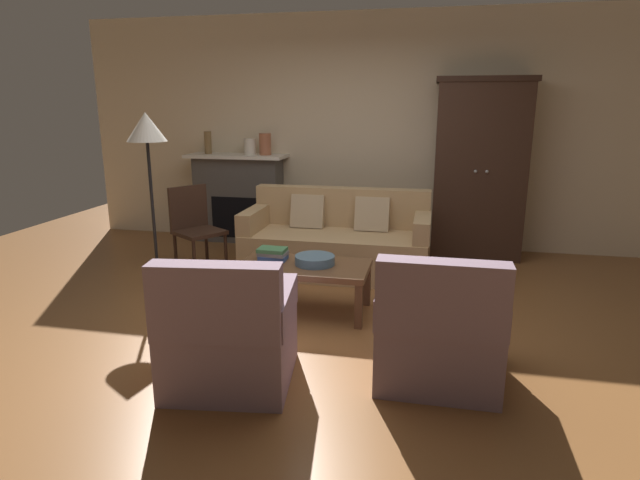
% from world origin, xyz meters
% --- Properties ---
extents(ground_plane, '(9.60, 9.60, 0.00)m').
position_xyz_m(ground_plane, '(0.00, 0.00, 0.00)').
color(ground_plane, brown).
extents(back_wall, '(7.20, 0.10, 2.80)m').
position_xyz_m(back_wall, '(0.00, 2.55, 1.40)').
color(back_wall, beige).
rests_on(back_wall, ground).
extents(fireplace, '(1.26, 0.48, 1.12)m').
position_xyz_m(fireplace, '(-1.55, 2.30, 0.57)').
color(fireplace, '#4C4947').
rests_on(fireplace, ground).
extents(armoire, '(1.06, 0.57, 2.03)m').
position_xyz_m(armoire, '(1.40, 2.22, 1.02)').
color(armoire, '#382319').
rests_on(armoire, ground).
extents(couch, '(1.92, 0.86, 0.86)m').
position_xyz_m(couch, '(-0.07, 1.25, 0.32)').
color(couch, tan).
rests_on(couch, ground).
extents(coffee_table, '(1.10, 0.60, 0.42)m').
position_xyz_m(coffee_table, '(-0.14, 0.09, 0.37)').
color(coffee_table, brown).
rests_on(coffee_table, ground).
extents(fruit_bowl, '(0.34, 0.34, 0.08)m').
position_xyz_m(fruit_bowl, '(-0.05, 0.12, 0.46)').
color(fruit_bowl, slate).
rests_on(fruit_bowl, coffee_table).
extents(book_stack, '(0.26, 0.19, 0.11)m').
position_xyz_m(book_stack, '(-0.44, 0.18, 0.47)').
color(book_stack, '#38569E').
rests_on(book_stack, coffee_table).
extents(mantel_vase_bronze, '(0.09, 0.09, 0.28)m').
position_xyz_m(mantel_vase_bronze, '(-1.93, 2.28, 1.26)').
color(mantel_vase_bronze, olive).
rests_on(mantel_vase_bronze, fireplace).
extents(mantel_vase_cream, '(0.15, 0.15, 0.20)m').
position_xyz_m(mantel_vase_cream, '(-1.37, 2.28, 1.22)').
color(mantel_vase_cream, beige).
rests_on(mantel_vase_cream, fireplace).
extents(mantel_vase_terracotta, '(0.15, 0.15, 0.27)m').
position_xyz_m(mantel_vase_terracotta, '(-1.17, 2.28, 1.25)').
color(mantel_vase_terracotta, '#A86042').
rests_on(mantel_vase_terracotta, fireplace).
extents(armchair_near_left, '(0.87, 0.87, 0.88)m').
position_xyz_m(armchair_near_left, '(-0.31, -1.19, 0.32)').
color(armchair_near_left, gray).
rests_on(armchair_near_left, ground).
extents(armchair_near_right, '(0.78, 0.77, 0.88)m').
position_xyz_m(armchair_near_right, '(0.98, -0.86, 0.32)').
color(armchair_near_right, gray).
rests_on(armchair_near_right, ground).
extents(side_chair_wooden, '(0.61, 0.61, 0.90)m').
position_xyz_m(side_chair_wooden, '(-1.56, 0.99, 0.51)').
color(side_chair_wooden, '#382319').
rests_on(side_chair_wooden, ground).
extents(floor_lamp, '(0.36, 0.36, 1.67)m').
position_xyz_m(floor_lamp, '(-1.67, 0.36, 1.44)').
color(floor_lamp, black).
rests_on(floor_lamp, ground).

